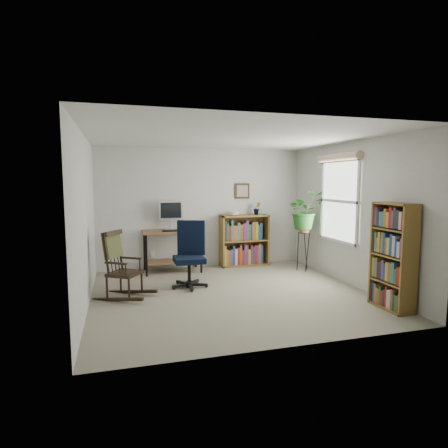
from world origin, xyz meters
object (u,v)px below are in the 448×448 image
object	(u,v)px
rocking_chair	(125,264)
low_bookshelf	(244,240)
tall_bookshelf	(393,256)
office_chair	(189,254)
desk	(172,251)

from	to	relation	value
rocking_chair	low_bookshelf	size ratio (longest dim) A/B	0.97
rocking_chair	tall_bookshelf	distance (m)	3.82
office_chair	rocking_chair	size ratio (longest dim) A/B	1.08
low_bookshelf	tall_bookshelf	distance (m)	3.27
low_bookshelf	rocking_chair	bearing A→B (deg)	-146.75
desk	office_chair	xyz separation A→B (m)	(0.11, -1.18, 0.15)
low_bookshelf	tall_bookshelf	world-z (taller)	tall_bookshelf
desk	office_chair	world-z (taller)	office_chair
office_chair	tall_bookshelf	world-z (taller)	tall_bookshelf
desk	rocking_chair	xyz separation A→B (m)	(-0.92, -1.47, 0.11)
low_bookshelf	tall_bookshelf	xyz separation A→B (m)	(1.08, -3.08, 0.20)
desk	low_bookshelf	distance (m)	1.52
rocking_chair	desk	bearing A→B (deg)	1.97
desk	tall_bookshelf	bearing A→B (deg)	-48.80
desk	tall_bookshelf	xyz separation A→B (m)	(2.59, -2.96, 0.33)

